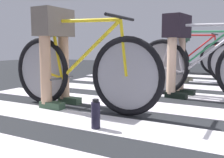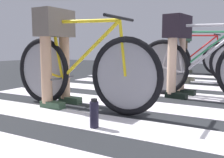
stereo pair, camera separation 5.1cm
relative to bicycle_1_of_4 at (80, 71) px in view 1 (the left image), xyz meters
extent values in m
cube|color=#24262A|center=(1.10, 0.65, -0.40)|extent=(18.00, 14.00, 0.02)
cube|color=silver|center=(1.19, -0.33, -0.38)|extent=(5.20, 0.44, 0.00)
cube|color=silver|center=(1.04, 0.43, -0.38)|extent=(5.20, 0.44, 0.00)
cube|color=silver|center=(1.17, 1.20, -0.38)|extent=(5.20, 0.44, 0.00)
cube|color=silver|center=(1.03, 2.69, -0.38)|extent=(5.20, 0.44, 0.00)
cube|color=silver|center=(1.06, 3.46, -0.38)|extent=(5.20, 0.44, 0.00)
torus|color=black|center=(-0.51, 0.01, -0.03)|extent=(0.72, 0.08, 0.72)
torus|color=black|center=(0.51, -0.01, -0.03)|extent=(0.72, 0.08, 0.72)
cylinder|color=gray|center=(-0.51, 0.01, -0.03)|extent=(0.61, 0.02, 0.61)
cylinder|color=gray|center=(0.51, -0.01, -0.03)|extent=(0.61, 0.02, 0.61)
cylinder|color=yellow|center=(0.05, 0.00, 0.48)|extent=(0.80, 0.06, 0.05)
cylinder|color=yellow|center=(0.11, 0.00, 0.19)|extent=(0.70, 0.05, 0.59)
cylinder|color=yellow|center=(-0.29, 0.01, 0.20)|extent=(0.15, 0.04, 0.59)
cylinder|color=yellow|center=(-0.37, 0.01, -0.06)|extent=(0.29, 0.04, 0.09)
cylinder|color=yellow|center=(-0.43, 0.01, 0.23)|extent=(0.19, 0.03, 0.53)
cylinder|color=yellow|center=(0.48, -0.01, 0.22)|extent=(0.09, 0.03, 0.50)
cube|color=black|center=(-0.35, 0.01, 0.52)|extent=(0.24, 0.10, 0.05)
cylinder|color=black|center=(0.45, -0.01, 0.49)|extent=(0.04, 0.52, 0.03)
cylinder|color=#4C4C51|center=(-0.23, 0.01, -0.09)|extent=(0.03, 0.34, 0.02)
cylinder|color=tan|center=(-0.31, 0.15, 0.12)|extent=(0.11, 0.11, 0.91)
cylinder|color=tan|center=(-0.32, -0.13, 0.12)|extent=(0.11, 0.11, 0.91)
cube|color=#685E55|center=(-0.32, 0.01, 0.48)|extent=(0.23, 0.42, 0.28)
cube|color=#304A35|center=(-0.24, 0.15, -0.35)|extent=(0.26, 0.11, 0.07)
cube|color=#304A35|center=(-0.25, -0.13, -0.35)|extent=(0.26, 0.11, 0.07)
torus|color=black|center=(0.49, 1.15, -0.03)|extent=(0.72, 0.16, 0.72)
cylinder|color=gray|center=(0.49, 1.15, -0.03)|extent=(0.60, 0.09, 0.61)
cylinder|color=#B2B0BA|center=(1.04, 1.07, 0.48)|extent=(0.80, 0.15, 0.05)
cylinder|color=#B2B0BA|center=(1.10, 1.06, 0.19)|extent=(0.70, 0.14, 0.59)
cylinder|color=#B2B0BA|center=(0.71, 1.12, 0.20)|extent=(0.16, 0.06, 0.59)
cylinder|color=#B2B0BA|center=(0.63, 1.13, -0.06)|extent=(0.29, 0.07, 0.09)
cylinder|color=#B2B0BA|center=(0.57, 1.14, 0.23)|extent=(0.19, 0.05, 0.53)
cube|color=black|center=(0.65, 1.13, 0.52)|extent=(0.25, 0.12, 0.05)
cylinder|color=#4C4C51|center=(0.77, 1.11, -0.09)|extent=(0.07, 0.34, 0.02)
cylinder|color=beige|center=(0.70, 1.26, 0.12)|extent=(0.11, 0.11, 0.92)
cylinder|color=beige|center=(0.66, 0.99, 0.12)|extent=(0.11, 0.11, 0.92)
cube|color=black|center=(0.68, 1.12, 0.48)|extent=(0.28, 0.44, 0.28)
cube|color=black|center=(0.77, 1.25, -0.35)|extent=(0.27, 0.14, 0.07)
cube|color=black|center=(0.73, 0.98, -0.35)|extent=(0.27, 0.14, 0.07)
torus|color=black|center=(0.22, 2.53, -0.03)|extent=(0.72, 0.11, 0.72)
cylinder|color=gray|center=(0.22, 2.53, -0.03)|extent=(0.61, 0.05, 0.61)
cylinder|color=#2E7E51|center=(0.78, 2.49, 0.48)|extent=(0.80, 0.10, 0.05)
cylinder|color=#2E7E51|center=(0.84, 2.49, 0.19)|extent=(0.70, 0.09, 0.59)
cylinder|color=#2E7E51|center=(0.44, 2.52, 0.20)|extent=(0.16, 0.05, 0.59)
cylinder|color=#2E7E51|center=(0.36, 2.52, -0.06)|extent=(0.29, 0.05, 0.09)
cylinder|color=#2E7E51|center=(0.30, 2.53, 0.23)|extent=(0.19, 0.04, 0.53)
cube|color=black|center=(0.38, 2.52, 0.52)|extent=(0.25, 0.11, 0.05)
cylinder|color=#4C4C51|center=(0.50, 2.51, -0.09)|extent=(0.05, 0.34, 0.02)
cylinder|color=brown|center=(0.42, 2.66, 0.12)|extent=(0.11, 0.11, 0.91)
cylinder|color=brown|center=(0.40, 2.38, 0.12)|extent=(0.11, 0.11, 0.91)
cube|color=#264332|center=(0.41, 2.52, 0.47)|extent=(0.25, 0.43, 0.28)
cube|color=#6D6C59|center=(0.49, 2.65, -0.35)|extent=(0.27, 0.12, 0.07)
cube|color=#6D6C59|center=(0.47, 2.37, -0.35)|extent=(0.27, 0.12, 0.07)
torus|color=black|center=(-0.13, 4.03, -0.03)|extent=(0.72, 0.14, 0.72)
torus|color=black|center=(0.89, 3.90, -0.03)|extent=(0.72, 0.14, 0.72)
cylinder|color=gray|center=(-0.13, 4.03, -0.03)|extent=(0.60, 0.08, 0.61)
cylinder|color=gray|center=(0.89, 3.90, -0.03)|extent=(0.60, 0.08, 0.61)
cylinder|color=red|center=(0.43, 3.96, 0.48)|extent=(0.80, 0.13, 0.05)
cylinder|color=red|center=(0.49, 3.95, 0.19)|extent=(0.70, 0.12, 0.59)
cylinder|color=red|center=(0.09, 4.00, 0.20)|extent=(0.16, 0.05, 0.59)
cylinder|color=red|center=(0.01, 4.01, -0.06)|extent=(0.29, 0.06, 0.09)
cylinder|color=red|center=(-0.05, 4.02, 0.23)|extent=(0.19, 0.05, 0.53)
cylinder|color=red|center=(0.86, 3.90, 0.22)|extent=(0.09, 0.04, 0.50)
cube|color=black|center=(0.03, 4.01, 0.52)|extent=(0.25, 0.12, 0.05)
cylinder|color=black|center=(0.83, 3.91, 0.49)|extent=(0.09, 0.52, 0.03)
cylinder|color=#4C4C51|center=(0.15, 3.99, -0.09)|extent=(0.06, 0.34, 0.02)
cylinder|color=beige|center=(0.08, 4.14, 0.11)|extent=(0.11, 0.11, 0.90)
cylinder|color=beige|center=(0.05, 3.86, 0.11)|extent=(0.11, 0.11, 0.90)
cube|color=#26453A|center=(0.06, 4.00, 0.46)|extent=(0.27, 0.43, 0.28)
cube|color=#5E6052|center=(0.15, 4.13, -0.35)|extent=(0.27, 0.13, 0.07)
cube|color=#5E6052|center=(0.11, 3.85, -0.35)|extent=(0.27, 0.13, 0.07)
cylinder|color=#201C31|center=(0.47, -0.47, -0.28)|extent=(0.07, 0.07, 0.21)
cylinder|color=black|center=(0.47, -0.47, -0.17)|extent=(0.05, 0.05, 0.02)
camera|label=1|loc=(1.45, -2.09, 0.24)|focal=41.11mm
camera|label=2|loc=(1.50, -2.09, 0.24)|focal=41.11mm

